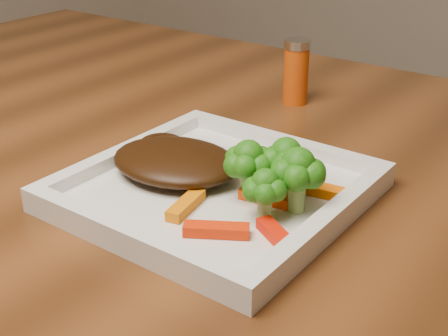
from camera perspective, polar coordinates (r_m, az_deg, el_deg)
The scene contains 13 objects.
plate at distance 0.64m, azimuth -0.73°, elevation -2.29°, with size 0.27×0.27×0.01m, color white.
steak at distance 0.66m, azimuth -4.44°, elevation 0.62°, with size 0.14×0.11×0.03m, color #331A07.
broccoli_0 at distance 0.61m, azimuth 5.66°, elevation 0.46°, with size 0.06×0.06×0.07m, color #1A6C12, non-canonical shape.
broccoli_1 at distance 0.58m, azimuth 6.73°, elevation -1.06°, with size 0.06×0.06×0.06m, color #1B6811, non-canonical shape.
broccoli_2 at distance 0.56m, azimuth 3.78°, elevation -2.07°, with size 0.05×0.05×0.06m, color #366F12, non-canonical shape.
broccoli_3 at distance 0.60m, azimuth 2.22°, elevation -0.01°, with size 0.06×0.06×0.06m, color #215E0F, non-canonical shape.
carrot_0 at distance 0.55m, azimuth -0.71°, elevation -5.68°, with size 0.06×0.02×0.01m, color red.
carrot_1 at distance 0.55m, azimuth 4.86°, elevation -6.15°, with size 0.05×0.01×0.01m, color red.
carrot_2 at distance 0.59m, azimuth -3.51°, elevation -3.40°, with size 0.05×0.01×0.01m, color orange.
carrot_3 at distance 0.62m, azimuth 9.53°, elevation -2.16°, with size 0.06×0.02×0.01m, color #F06303.
carrot_4 at distance 0.67m, azimuth 4.46°, elevation 0.25°, with size 0.06×0.02×0.01m, color red.
carrot_6 at distance 0.60m, azimuth 3.78°, elevation -2.69°, with size 0.05×0.01×0.01m, color #F84404.
spice_shaker at distance 0.89m, azimuth 6.60°, elevation 8.72°, with size 0.03×0.03×0.09m, color #C1420A.
Camera 1 is at (0.50, -0.62, 1.05)m, focal length 50.00 mm.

